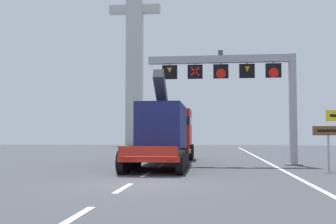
# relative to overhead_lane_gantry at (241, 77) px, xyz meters

# --- Properties ---
(ground) EXTENTS (112.00, 112.00, 0.00)m
(ground) POSITION_rel_overhead_lane_gantry_xyz_m (-4.39, -10.50, -5.32)
(ground) COLOR #424449
(lane_markings) EXTENTS (0.20, 62.47, 0.01)m
(lane_markings) POSITION_rel_overhead_lane_gantry_xyz_m (-4.78, 13.43, -5.31)
(lane_markings) COLOR silver
(lane_markings) RESTS_ON ground
(edge_line_right) EXTENTS (0.20, 63.00, 0.01)m
(edge_line_right) POSITION_rel_overhead_lane_gantry_xyz_m (1.81, 1.50, -5.32)
(edge_line_right) COLOR silver
(edge_line_right) RESTS_ON ground
(overhead_lane_gantry) EXTENTS (9.23, 0.90, 7.00)m
(overhead_lane_gantry) POSITION_rel_overhead_lane_gantry_xyz_m (0.00, 0.00, 0.00)
(overhead_lane_gantry) COLOR #9EA0A5
(overhead_lane_gantry) RESTS_ON ground
(heavy_haul_truck_red) EXTENTS (3.05, 14.07, 5.30)m
(heavy_haul_truck_red) POSITION_rel_overhead_lane_gantry_xyz_m (-4.61, 0.64, -3.33)
(heavy_haul_truck_red) COLOR red
(heavy_haul_truck_red) RESTS_ON ground
(tourist_info_sign_brown) EXTENTS (1.53, 0.15, 2.25)m
(tourist_info_sign_brown) POSITION_rel_overhead_lane_gantry_xyz_m (3.96, -4.23, -3.60)
(tourist_info_sign_brown) COLOR #9EA0A5
(tourist_info_sign_brown) RESTS_ON ground
(bridge_pylon_distant) EXTENTS (9.00, 2.00, 38.73)m
(bridge_pylon_distant) POSITION_rel_overhead_lane_gantry_xyz_m (-15.47, 45.91, 14.44)
(bridge_pylon_distant) COLOR #B7B7B2
(bridge_pylon_distant) RESTS_ON ground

